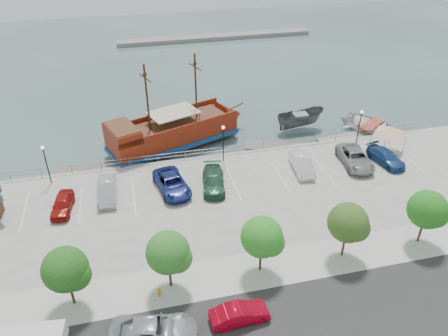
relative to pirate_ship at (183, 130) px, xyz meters
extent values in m
plane|color=#374A4C|center=(3.42, -13.09, -1.89)|extent=(160.00, 160.00, 0.00)
cube|color=#2A2828|center=(3.42, -29.09, -0.88)|extent=(100.00, 8.00, 0.04)
cube|color=#B7B6B1|center=(3.42, -23.09, -0.87)|extent=(100.00, 4.00, 0.05)
cylinder|color=gray|center=(3.42, -5.29, 0.06)|extent=(50.00, 0.06, 0.06)
cylinder|color=gray|center=(3.42, -5.29, -0.34)|extent=(50.00, 0.06, 0.06)
cube|color=gray|center=(13.42, 41.91, -1.49)|extent=(40.00, 3.00, 0.80)
cube|color=maroon|center=(-1.21, -0.45, -0.09)|extent=(15.85, 9.70, 2.46)
cube|color=navy|center=(-1.21, -0.45, -0.89)|extent=(16.22, 10.06, 0.57)
cone|color=maroon|center=(6.61, 2.44, -0.09)|extent=(4.42, 5.31, 4.55)
cube|color=maroon|center=(-6.98, -2.58, 1.81)|extent=(4.31, 5.43, 1.33)
cube|color=#5A301C|center=(-6.98, -2.58, 2.52)|extent=(4.00, 5.01, 0.11)
cube|color=#5A301C|center=(-0.77, -0.28, 1.19)|extent=(12.99, 8.18, 0.14)
cube|color=maroon|center=(-2.00, 1.68, 1.47)|extent=(14.28, 5.43, 0.66)
cube|color=maroon|center=(-0.42, -2.58, 1.47)|extent=(14.28, 5.43, 0.66)
cylinder|color=#382111|center=(1.90, 0.70, 5.03)|extent=(0.29, 0.29, 7.77)
cylinder|color=#382111|center=(-3.87, -1.43, 5.03)|extent=(0.29, 0.29, 7.77)
cylinder|color=#382111|center=(1.90, 0.70, 7.39)|extent=(1.11, 2.71, 0.13)
cylinder|color=#382111|center=(-3.87, -1.43, 7.39)|extent=(1.11, 2.71, 0.13)
cube|color=beige|center=(-1.03, -0.38, 2.56)|extent=(6.40, 5.28, 0.11)
cylinder|color=#382111|center=(7.23, 2.67, 1.05)|extent=(2.26, 0.96, 0.56)
imported|color=#494C4E|center=(15.06, 0.10, -0.65)|extent=(6.60, 3.04, 2.47)
imported|color=silver|center=(23.64, -2.63, -1.09)|extent=(8.83, 9.46, 1.60)
cube|color=#69635A|center=(-10.68, -3.89, -1.68)|extent=(7.55, 3.37, 0.42)
cube|color=slate|center=(10.69, -3.89, -1.67)|extent=(7.80, 4.50, 0.43)
cube|color=gray|center=(19.56, -3.89, -1.69)|extent=(7.25, 2.79, 0.40)
cylinder|color=slate|center=(20.68, -7.43, 0.20)|extent=(0.07, 0.07, 2.18)
cylinder|color=slate|center=(23.26, -7.37, 0.20)|extent=(0.07, 0.07, 2.18)
cylinder|color=slate|center=(20.74, -10.01, 0.20)|extent=(0.07, 0.07, 2.18)
cylinder|color=slate|center=(23.32, -9.94, 0.20)|extent=(0.07, 0.07, 2.18)
pyramid|color=white|center=(22.00, -8.69, 2.14)|extent=(4.26, 4.26, 0.89)
imported|color=#959A9F|center=(-6.25, -27.50, -0.08)|extent=(6.19, 3.68, 1.61)
imported|color=#B10319|center=(-0.40, -27.33, -0.21)|extent=(4.18, 1.62, 1.36)
cylinder|color=orange|center=(-5.53, -23.89, -0.57)|extent=(0.26, 0.26, 0.64)
sphere|color=orange|center=(-5.53, -23.89, -0.22)|extent=(0.28, 0.28, 0.28)
cylinder|color=black|center=(-14.58, -6.59, 1.11)|extent=(0.12, 0.12, 4.00)
sphere|color=#FFF2CC|center=(-14.58, -6.59, 3.21)|extent=(0.36, 0.36, 0.36)
cylinder|color=black|center=(3.42, -6.59, 1.11)|extent=(0.12, 0.12, 4.00)
sphere|color=#FFF2CC|center=(3.42, -6.59, 3.21)|extent=(0.36, 0.36, 0.36)
cylinder|color=black|center=(19.42, -6.59, 1.11)|extent=(0.12, 0.12, 4.00)
sphere|color=#FFF2CC|center=(19.42, -6.59, 3.21)|extent=(0.36, 0.36, 0.36)
cylinder|color=#473321|center=(-11.58, -23.09, 0.21)|extent=(0.20, 0.20, 2.20)
sphere|color=#1E5015|center=(-11.58, -23.09, 2.51)|extent=(3.20, 3.20, 3.20)
sphere|color=#1E5015|center=(-10.98, -23.39, 2.11)|extent=(2.20, 2.20, 2.20)
cylinder|color=#473321|center=(-4.58, -23.09, 0.21)|extent=(0.20, 0.20, 2.20)
sphere|color=#286320|center=(-4.58, -23.09, 2.51)|extent=(3.20, 3.20, 3.20)
sphere|color=#286320|center=(-3.98, -23.39, 2.11)|extent=(2.20, 2.20, 2.20)
cylinder|color=#473321|center=(2.42, -23.09, 0.21)|extent=(0.20, 0.20, 2.20)
sphere|color=#27751F|center=(2.42, -23.09, 2.51)|extent=(3.20, 3.20, 3.20)
sphere|color=#27751F|center=(3.02, -23.39, 2.11)|extent=(2.20, 2.20, 2.20)
cylinder|color=#473321|center=(9.42, -23.09, 0.21)|extent=(0.20, 0.20, 2.20)
sphere|color=#304F1B|center=(9.42, -23.09, 2.51)|extent=(3.20, 3.20, 3.20)
sphere|color=#304F1B|center=(10.02, -23.39, 2.11)|extent=(2.20, 2.20, 2.20)
cylinder|color=#473321|center=(16.42, -23.09, 0.21)|extent=(0.20, 0.20, 2.20)
sphere|color=#1F6318|center=(16.42, -23.09, 2.51)|extent=(3.20, 3.20, 3.20)
sphere|color=#1F6318|center=(17.02, -23.39, 2.11)|extent=(2.20, 2.20, 2.20)
imported|color=#9C1411|center=(-13.05, -11.65, -0.18)|extent=(2.21, 4.35, 1.42)
imported|color=#ACAEB1|center=(-8.98, -10.44, -0.08)|extent=(1.93, 4.97, 1.61)
imported|color=navy|center=(-2.78, -10.81, -0.09)|extent=(3.65, 6.13, 1.60)
imported|color=#265237|center=(1.31, -11.23, -0.12)|extent=(3.04, 5.61, 1.54)
imported|color=white|center=(11.03, -10.42, -0.09)|extent=(2.15, 4.98, 1.59)
imported|color=gray|center=(17.03, -10.66, -0.08)|extent=(3.32, 6.10, 1.62)
imported|color=navy|center=(20.46, -11.13, -0.18)|extent=(2.91, 5.18, 1.42)
camera|label=1|loc=(-6.05, -46.25, 24.32)|focal=35.00mm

